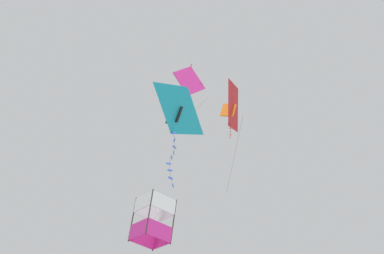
# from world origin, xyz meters

# --- Properties ---
(kite_box_near_left) EXTENTS (1.55, 1.89, 2.49)m
(kite_box_near_left) POSITION_xyz_m (-0.33, 3.84, 29.85)
(kite_box_near_left) COLOR white
(kite_diamond_far_centre) EXTENTS (2.16, 0.89, 5.19)m
(kite_diamond_far_centre) POSITION_xyz_m (-0.18, 1.47, 37.81)
(kite_diamond_far_centre) COLOR #DB2D93
(kite_delta_upper_right) EXTENTS (2.50, 1.15, 4.13)m
(kite_delta_upper_right) POSITION_xyz_m (-4.12, -2.25, 30.32)
(kite_delta_upper_right) COLOR #1EB2C6
(kite_delta_near_right) EXTENTS (3.14, 2.58, 7.91)m
(kite_delta_near_right) POSITION_xyz_m (3.77, 1.90, 38.67)
(kite_delta_near_right) COLOR red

